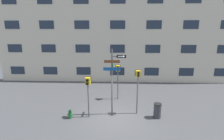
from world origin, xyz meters
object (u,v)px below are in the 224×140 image
(pedestrian_signal_across, at_px, (118,72))
(pedestrian_signal_left, at_px, (88,86))
(street_sign_pole, at_px, (113,77))
(fire_hydrant, at_px, (70,114))
(trash_bin, at_px, (157,111))
(pedestrian_signal_right, at_px, (138,81))

(pedestrian_signal_across, bearing_deg, pedestrian_signal_left, -120.93)
(street_sign_pole, bearing_deg, fire_hydrant, -165.69)
(street_sign_pole, xyz_separation_m, pedestrian_signal_across, (0.28, 2.48, -0.36))
(trash_bin, bearing_deg, pedestrian_signal_left, -178.53)
(pedestrian_signal_right, relative_size, pedestrian_signal_across, 1.07)
(fire_hydrant, distance_m, trash_bin, 5.32)
(street_sign_pole, bearing_deg, pedestrian_signal_across, 83.52)
(pedestrian_signal_left, distance_m, pedestrian_signal_across, 3.42)
(street_sign_pole, height_order, trash_bin, street_sign_pole)
(street_sign_pole, height_order, pedestrian_signal_left, street_sign_pole)
(street_sign_pole, distance_m, fire_hydrant, 3.47)
(pedestrian_signal_right, bearing_deg, pedestrian_signal_across, 118.12)
(pedestrian_signal_across, bearing_deg, trash_bin, -49.17)
(street_sign_pole, bearing_deg, pedestrian_signal_left, -162.97)
(fire_hydrant, height_order, trash_bin, trash_bin)
(street_sign_pole, distance_m, trash_bin, 3.41)
(pedestrian_signal_right, bearing_deg, pedestrian_signal_left, -168.57)
(pedestrian_signal_left, bearing_deg, fire_hydrant, -169.40)
(pedestrian_signal_left, height_order, pedestrian_signal_right, pedestrian_signal_right)
(pedestrian_signal_left, bearing_deg, pedestrian_signal_right, 11.43)
(street_sign_pole, xyz_separation_m, pedestrian_signal_right, (1.52, 0.15, -0.27))
(pedestrian_signal_left, distance_m, fire_hydrant, 2.07)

